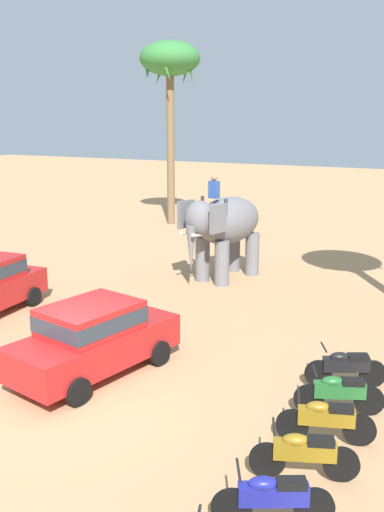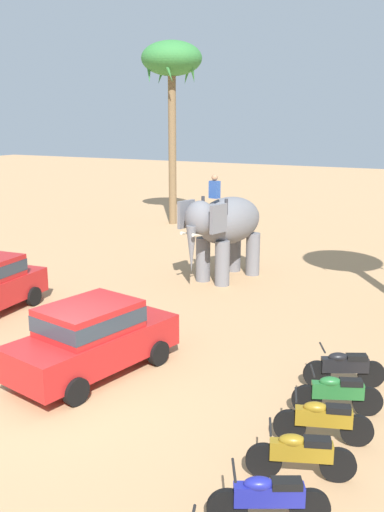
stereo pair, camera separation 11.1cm
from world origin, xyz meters
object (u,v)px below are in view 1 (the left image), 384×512
(elephant_with_mahout, at_px, (224,226))
(motorcycle_far_in_row, at_px, (339,392))
(motorcycle_fourth_in_row, at_px, (326,419))
(motorcycle_second_in_row, at_px, (273,498))
(car_sedan_foreground, at_px, (93,336))
(palm_tree_behind_elephant, at_px, (170,65))
(motorcycle_end_of_row, at_px, (346,367))
(motorcycle_mid_row, at_px, (304,453))

(elephant_with_mahout, relative_size, motorcycle_far_in_row, 2.37)
(motorcycle_fourth_in_row, bearing_deg, motorcycle_far_in_row, 91.42)
(elephant_with_mahout, bearing_deg, motorcycle_second_in_row, -62.90)
(motorcycle_second_in_row, distance_m, motorcycle_far_in_row, 3.71)
(car_sedan_foreground, height_order, motorcycle_second_in_row, car_sedan_foreground)
(motorcycle_far_in_row, relative_size, palm_tree_behind_elephant, 0.17)
(elephant_with_mahout, bearing_deg, motorcycle_far_in_row, -52.77)
(palm_tree_behind_elephant, bearing_deg, motorcycle_second_in_row, -57.50)
(palm_tree_behind_elephant, bearing_deg, motorcycle_end_of_row, -50.14)
(motorcycle_mid_row, relative_size, motorcycle_fourth_in_row, 0.99)
(motorcycle_second_in_row, bearing_deg, motorcycle_fourth_in_row, 87.34)
(palm_tree_behind_elephant, bearing_deg, motorcycle_far_in_row, -52.01)
(palm_tree_behind_elephant, bearing_deg, car_sedan_foreground, -66.16)
(motorcycle_second_in_row, height_order, palm_tree_behind_elephant, palm_tree_behind_elephant)
(car_sedan_foreground, height_order, motorcycle_mid_row, car_sedan_foreground)
(elephant_with_mahout, xyz_separation_m, palm_tree_behind_elephant, (-7.22, 9.03, 6.45))
(motorcycle_mid_row, bearing_deg, elephant_with_mahout, 120.26)
(motorcycle_fourth_in_row, relative_size, motorcycle_far_in_row, 1.03)
(motorcycle_end_of_row, bearing_deg, motorcycle_second_in_row, -89.27)
(motorcycle_mid_row, relative_size, motorcycle_far_in_row, 1.01)
(motorcycle_mid_row, distance_m, palm_tree_behind_elephant, 24.87)
(motorcycle_mid_row, bearing_deg, palm_tree_behind_elephant, 124.36)
(motorcycle_far_in_row, height_order, palm_tree_behind_elephant, palm_tree_behind_elephant)
(motorcycle_far_in_row, relative_size, motorcycle_end_of_row, 1.02)
(motorcycle_second_in_row, distance_m, motorcycle_mid_row, 1.31)
(car_sedan_foreground, bearing_deg, motorcycle_end_of_row, 20.67)
(motorcycle_second_in_row, height_order, motorcycle_far_in_row, same)
(car_sedan_foreground, xyz_separation_m, elephant_with_mahout, (-0.63, 8.73, 1.06))
(motorcycle_end_of_row, bearing_deg, palm_tree_behind_elephant, 129.86)
(elephant_with_mahout, height_order, motorcycle_second_in_row, elephant_with_mahout)
(elephant_with_mahout, relative_size, motorcycle_second_in_row, 2.45)
(motorcycle_mid_row, xyz_separation_m, motorcycle_end_of_row, (-0.14, 3.69, 0.00))
(elephant_with_mahout, xyz_separation_m, motorcycle_fourth_in_row, (6.12, -9.18, -1.53))
(motorcycle_fourth_in_row, xyz_separation_m, motorcycle_far_in_row, (-0.03, 1.17, 0.00))
(car_sedan_foreground, height_order, motorcycle_fourth_in_row, car_sedan_foreground)
(motorcycle_mid_row, xyz_separation_m, palm_tree_behind_elephant, (-13.30, 19.45, 7.98))
(elephant_with_mahout, bearing_deg, motorcycle_end_of_row, -48.59)
(motorcycle_mid_row, bearing_deg, motorcycle_second_in_row, -93.45)
(motorcycle_second_in_row, xyz_separation_m, motorcycle_fourth_in_row, (0.12, 2.54, 0.00))
(motorcycle_end_of_row, bearing_deg, elephant_with_mahout, 131.41)
(elephant_with_mahout, distance_m, palm_tree_behind_elephant, 13.24)
(motorcycle_mid_row, height_order, motorcycle_far_in_row, same)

